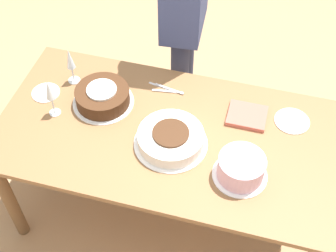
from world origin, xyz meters
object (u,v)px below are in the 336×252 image
(cake_front_chocolate, at_px, (103,96))
(wine_glass_far, at_px, (70,61))
(cake_center_white, at_px, (171,139))
(cake_back_decorated, at_px, (241,168))
(wine_glass_near, at_px, (49,92))

(cake_front_chocolate, xyz_separation_m, wine_glass_far, (0.21, -0.11, 0.10))
(cake_center_white, xyz_separation_m, wine_glass_far, (0.63, -0.29, 0.11))
(cake_back_decorated, bearing_deg, wine_glass_far, -21.31)
(wine_glass_near, height_order, wine_glass_far, wine_glass_near)
(cake_center_white, distance_m, cake_back_decorated, 0.37)
(cake_front_chocolate, xyz_separation_m, cake_back_decorated, (-0.77, 0.27, 0.01))
(cake_center_white, relative_size, wine_glass_near, 1.61)
(cake_center_white, xyz_separation_m, cake_front_chocolate, (0.42, -0.17, 0.01))
(cake_center_white, height_order, wine_glass_near, wine_glass_near)
(cake_center_white, relative_size, cake_back_decorated, 1.42)
(cake_center_white, xyz_separation_m, cake_back_decorated, (-0.36, 0.10, 0.02))
(cake_center_white, bearing_deg, wine_glass_far, -24.57)
(cake_back_decorated, relative_size, wine_glass_far, 1.16)
(cake_front_chocolate, bearing_deg, wine_glass_near, 32.20)
(wine_glass_far, bearing_deg, wine_glass_near, 89.44)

